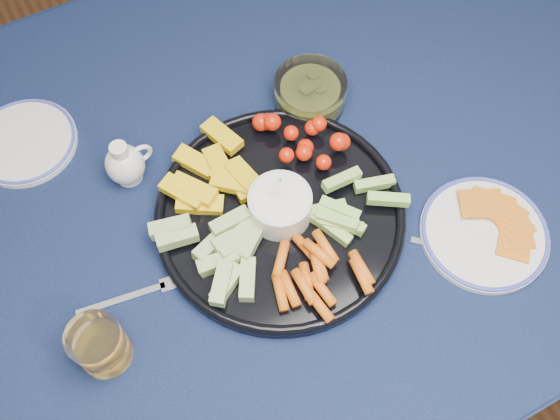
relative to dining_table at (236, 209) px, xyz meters
name	(u,v)px	position (x,y,z in m)	size (l,w,h in m)	color
dining_table	(236,209)	(0.00, 0.00, 0.00)	(1.67, 1.07, 0.75)	#4C2A19
crudite_platter	(279,213)	(0.04, -0.09, 0.11)	(0.40, 0.40, 0.13)	black
creamer_pitcher	(126,164)	(-0.15, 0.10, 0.13)	(0.08, 0.07, 0.09)	white
pickle_bowl	(310,94)	(0.20, 0.09, 0.11)	(0.13, 0.13, 0.06)	white
cheese_plate	(485,232)	(0.32, -0.27, 0.10)	(0.21, 0.21, 0.02)	white
juice_tumbler	(101,346)	(-0.29, -0.17, 0.13)	(0.08, 0.08, 0.09)	white
fork_left	(139,294)	(-0.21, -0.11, 0.09)	(0.17, 0.04, 0.00)	silver
fork_right	(472,254)	(0.28, -0.29, 0.09)	(0.13, 0.12, 0.00)	silver
side_plate_extra	(24,142)	(-0.29, 0.24, 0.10)	(0.18, 0.18, 0.01)	white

